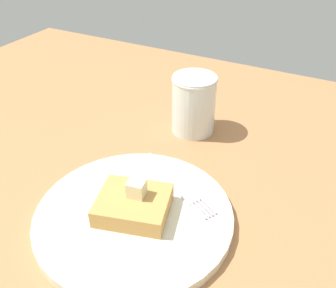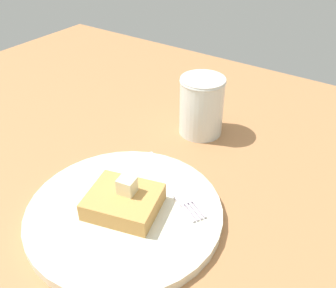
% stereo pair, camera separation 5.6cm
% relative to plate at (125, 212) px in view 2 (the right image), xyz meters
% --- Properties ---
extents(table_surface, '(1.16, 1.16, 0.02)m').
position_rel_plate_xyz_m(table_surface, '(-0.09, -0.01, -0.02)').
color(table_surface, '#AB7347').
rests_on(table_surface, ground).
extents(plate, '(0.26, 0.26, 0.01)m').
position_rel_plate_xyz_m(plate, '(0.00, 0.00, 0.00)').
color(plate, silver).
rests_on(plate, table_surface).
extents(toast_slice_center, '(0.11, 0.10, 0.03)m').
position_rel_plate_xyz_m(toast_slice_center, '(-0.00, 0.00, 0.02)').
color(toast_slice_center, tan).
rests_on(toast_slice_center, plate).
extents(butter_pat_primary, '(0.02, 0.02, 0.02)m').
position_rel_plate_xyz_m(butter_pat_primary, '(0.00, 0.01, 0.04)').
color(butter_pat_primary, beige).
rests_on(butter_pat_primary, toast_slice_center).
extents(fork, '(0.15, 0.09, 0.00)m').
position_rel_plate_xyz_m(fork, '(0.03, 0.07, 0.01)').
color(fork, silver).
rests_on(fork, plate).
extents(syrup_jar, '(0.08, 0.08, 0.10)m').
position_rel_plate_xyz_m(syrup_jar, '(-0.02, 0.24, 0.04)').
color(syrup_jar, '#552A11').
rests_on(syrup_jar, table_surface).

